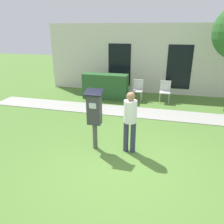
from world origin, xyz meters
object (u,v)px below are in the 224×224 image
parking_meter (94,112)px  outdoor_chair_right (165,90)px  outdoor_chair_middle (138,88)px  outdoor_chair_left (112,87)px  person_standing (130,118)px

parking_meter → outdoor_chair_right: size_ratio=1.77×
outdoor_chair_right → parking_meter: bearing=-111.2°
parking_meter → outdoor_chair_right: parking_meter is taller
outdoor_chair_middle → outdoor_chair_left: bearing=159.5°
person_standing → outdoor_chair_right: 4.51m
person_standing → outdoor_chair_left: bearing=82.2°
outdoor_chair_right → outdoor_chair_middle: bearing=-178.1°
outdoor_chair_middle → person_standing: bearing=-107.3°
person_standing → outdoor_chair_left: 4.62m
parking_meter → outdoor_chair_left: size_ratio=1.77×
parking_meter → outdoor_chair_left: parking_meter is taller
parking_meter → outdoor_chair_right: (1.64, 4.49, -0.49)m
parking_meter → outdoor_chair_right: bearing=69.9°
person_standing → outdoor_chair_left: size_ratio=1.76×
parking_meter → person_standing: parking_meter is taller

